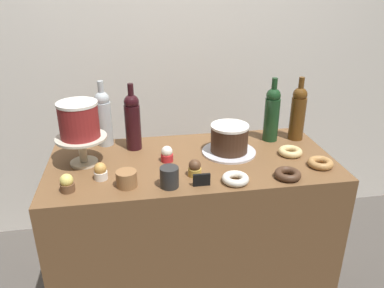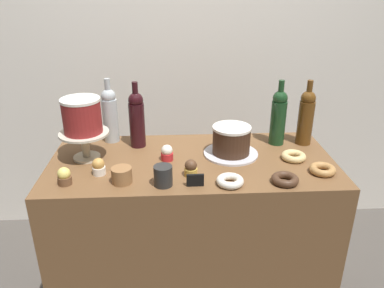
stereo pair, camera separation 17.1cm
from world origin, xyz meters
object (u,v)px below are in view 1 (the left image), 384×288
Objects in this scene: cookie_stack at (127,179)px; coffee_cup_ceramic at (169,177)px; cupcake_vanilla at (167,154)px; cupcake_lemon at (67,183)px; wine_bottle_green at (272,113)px; wine_bottle_clear at (104,117)px; wine_bottle_amber at (298,112)px; chocolate_round_cake at (229,138)px; donut_chocolate at (288,174)px; wine_bottle_dark_red at (133,121)px; cake_stand_pedestal at (82,145)px; donut_sugar at (235,179)px; cupcake_caramel at (101,171)px; white_layer_cake at (79,120)px; donut_glazed at (290,152)px; price_sign_chalkboard at (201,180)px; cupcake_chocolate at (195,168)px; donut_maple at (320,163)px.

coffee_cup_ceramic is at bearing -10.31° from cookie_stack.
coffee_cup_ceramic is at bearing -93.48° from cupcake_vanilla.
cupcake_lemon and cupcake_vanilla have the same top height.
wine_bottle_green is 0.58m from cupcake_vanilla.
wine_bottle_amber is at bearing -5.05° from wine_bottle_clear.
donut_chocolate is at bearing -56.98° from chocolate_round_cake.
wine_bottle_amber is 1.00× the size of wine_bottle_dark_red.
cake_stand_pedestal is 2.00× the size of donut_sugar.
wine_bottle_green reaches higher than donut_sugar.
cupcake_caramel is 0.78m from donut_chocolate.
wine_bottle_amber reaches higher than white_layer_cake.
donut_chocolate is (0.86, -0.27, -0.19)m from white_layer_cake.
wine_bottle_amber is at bearing 42.50° from donut_sugar.
donut_glazed is at bearing 64.69° from donut_chocolate.
coffee_cup_ceramic reaches higher than donut_sugar.
wine_bottle_green reaches higher than white_layer_cake.
cupcake_lemon is 0.66× the size of donut_chocolate.
price_sign_chalkboard is (-0.57, -0.40, -0.12)m from wine_bottle_amber.
cupcake_lemon is at bearing -179.77° from cookie_stack.
white_layer_cake is at bearing 157.87° from cupcake_chocolate.
white_layer_cake reaches higher than cupcake_chocolate.
cookie_stack is at bearing -171.44° from cupcake_chocolate.
wine_bottle_dark_red is 1.00× the size of wine_bottle_clear.
chocolate_round_cake is (0.67, 0.00, -0.01)m from cake_stand_pedestal.
cupcake_lemon is 0.40m from coffee_cup_ceramic.
wine_bottle_green is at bearing 35.27° from cupcake_chocolate.
donut_chocolate is at bearing -33.00° from wine_bottle_dark_red.
donut_maple is at bearing 5.58° from coffee_cup_ceramic.
cupcake_lemon is at bearing 175.73° from coffee_cup_ceramic.
white_layer_cake is 0.98m from donut_glazed.
donut_glazed is at bearing 12.64° from cookie_stack.
white_layer_cake is 2.34× the size of cupcake_caramel.
wine_bottle_amber is at bearing 6.33° from white_layer_cake.
cake_stand_pedestal is at bearing -113.73° from wine_bottle_clear.
chocolate_round_cake is 2.41× the size of cupcake_caramel.
cake_stand_pedestal is at bearing -90.00° from white_layer_cake.
wine_bottle_clear is 4.38× the size of cupcake_vanilla.
donut_maple is at bearing -57.97° from donut_glazed.
cupcake_chocolate is 1.00× the size of cupcake_vanilla.
cake_stand_pedestal is 0.25m from cupcake_lemon.
wine_bottle_clear reaches higher than price_sign_chalkboard.
cupcake_chocolate is 0.19m from cupcake_vanilla.
wine_bottle_clear is at bearing 148.04° from donut_chocolate.
chocolate_round_cake is 0.31m from cupcake_vanilla.
donut_chocolate is (0.77, -0.48, -0.13)m from wine_bottle_clear.
donut_chocolate is at bearing 0.36° from donut_sugar.
wine_bottle_clear is at bearing 174.62° from wine_bottle_green.
wine_bottle_clear reaches higher than donut_maple.
donut_glazed is 1.00× the size of donut_sugar.
wine_bottle_green reaches higher than cupcake_lemon.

